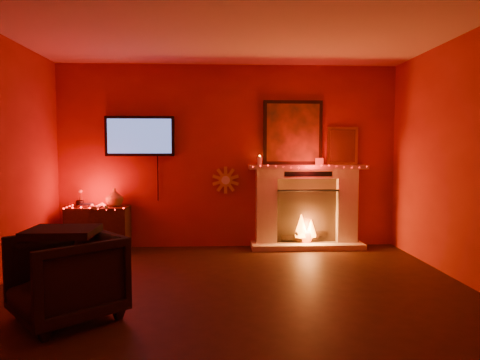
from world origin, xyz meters
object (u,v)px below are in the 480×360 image
object	(u,v)px
sunburst_clock	(226,180)
armchair	(66,277)
fireplace	(306,199)
console_table	(99,226)
tv	(140,136)

from	to	relation	value
sunburst_clock	armchair	size ratio (longest dim) A/B	0.49
fireplace	console_table	world-z (taller)	fireplace
fireplace	sunburst_clock	size ratio (longest dim) A/B	5.45
tv	sunburst_clock	world-z (taller)	tv
fireplace	console_table	bearing A→B (deg)	-177.57
console_table	armchair	distance (m)	2.53
fireplace	sunburst_clock	distance (m)	1.23
sunburst_clock	console_table	size ratio (longest dim) A/B	0.44
tv	armchair	world-z (taller)	tv
sunburst_clock	console_table	xyz separation A→B (m)	(-1.81, -0.22, -0.64)
tv	armchair	size ratio (longest dim) A/B	1.53
fireplace	armchair	size ratio (longest dim) A/B	2.69
fireplace	tv	world-z (taller)	fireplace
fireplace	console_table	size ratio (longest dim) A/B	2.42
tv	console_table	distance (m)	1.42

